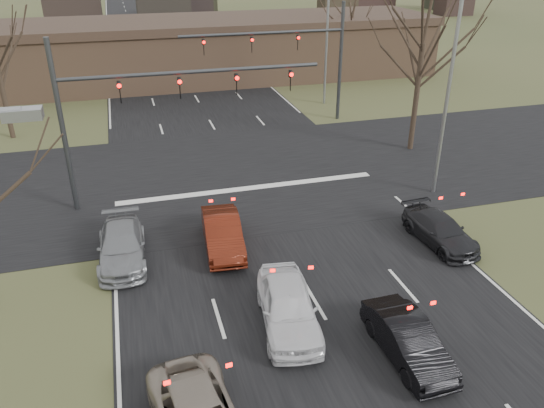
{
  "coord_description": "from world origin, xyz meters",
  "views": [
    {
      "loc": [
        -5.69,
        -11.39,
        11.6
      ],
      "look_at": [
        -0.43,
        7.09,
        2.0
      ],
      "focal_mm": 35.0,
      "sensor_mm": 36.0,
      "label": 1
    }
  ],
  "objects": [
    {
      "name": "streetlight_right_near",
      "position": [
        8.82,
        10.0,
        5.59
      ],
      "size": [
        2.34,
        0.25,
        10.0
      ],
      "color": "gray",
      "rests_on": "ground"
    },
    {
      "name": "road_main",
      "position": [
        0.0,
        60.0,
        0.01
      ],
      "size": [
        14.0,
        300.0,
        0.02
      ],
      "primitive_type": "cube",
      "color": "black",
      "rests_on": "ground"
    },
    {
      "name": "building",
      "position": [
        2.0,
        38.0,
        2.67
      ],
      "size": [
        42.4,
        10.4,
        5.3
      ],
      "color": "brown",
      "rests_on": "ground"
    },
    {
      "name": "mast_arm_near",
      "position": [
        -5.23,
        13.0,
        5.07
      ],
      "size": [
        12.12,
        0.24,
        8.0
      ],
      "color": "#383A3D",
      "rests_on": "ground"
    },
    {
      "name": "car_white_sedan",
      "position": [
        -1.31,
        2.06,
        0.76
      ],
      "size": [
        2.39,
        4.65,
        1.52
      ],
      "primitive_type": "imported",
      "rotation": [
        0.0,
        0.0,
        -0.14
      ],
      "color": "white",
      "rests_on": "ground"
    },
    {
      "name": "car_black_hatch",
      "position": [
        1.76,
        -0.38,
        0.64
      ],
      "size": [
        1.44,
        3.92,
        1.28
      ],
      "primitive_type": "imported",
      "rotation": [
        0.0,
        0.0,
        0.02
      ],
      "color": "black",
      "rests_on": "ground"
    },
    {
      "name": "streetlight_right_far",
      "position": [
        9.32,
        27.0,
        5.59
      ],
      "size": [
        2.34,
        0.25,
        10.0
      ],
      "color": "gray",
      "rests_on": "ground"
    },
    {
      "name": "car_grey_ahead",
      "position": [
        -6.5,
        7.73,
        0.65
      ],
      "size": [
        1.97,
        4.56,
        1.31
      ],
      "primitive_type": "imported",
      "rotation": [
        0.0,
        0.0,
        -0.03
      ],
      "color": "gray",
      "rests_on": "ground"
    },
    {
      "name": "road_cross",
      "position": [
        0.0,
        15.0,
        0.01
      ],
      "size": [
        200.0,
        14.0,
        0.02
      ],
      "primitive_type": "cube",
      "color": "black",
      "rests_on": "ground"
    },
    {
      "name": "mast_arm_far",
      "position": [
        6.18,
        23.0,
        5.02
      ],
      "size": [
        11.12,
        0.24,
        8.0
      ],
      "color": "#383A3D",
      "rests_on": "ground"
    },
    {
      "name": "car_red_ahead",
      "position": [
        -2.44,
        7.56,
        0.7
      ],
      "size": [
        1.82,
        4.34,
        1.4
      ],
      "primitive_type": "imported",
      "rotation": [
        0.0,
        0.0,
        -0.08
      ],
      "color": "#53180B",
      "rests_on": "ground"
    },
    {
      "name": "ground",
      "position": [
        0.0,
        0.0,
        0.0
      ],
      "size": [
        360.0,
        360.0,
        0.0
      ],
      "primitive_type": "plane",
      "color": "#404826",
      "rests_on": "ground"
    },
    {
      "name": "car_charcoal_sedan",
      "position": [
        6.5,
        5.45,
        0.59
      ],
      "size": [
        1.95,
        4.2,
        1.19
      ],
      "primitive_type": "imported",
      "rotation": [
        0.0,
        0.0,
        0.07
      ],
      "color": "black",
      "rests_on": "ground"
    }
  ]
}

